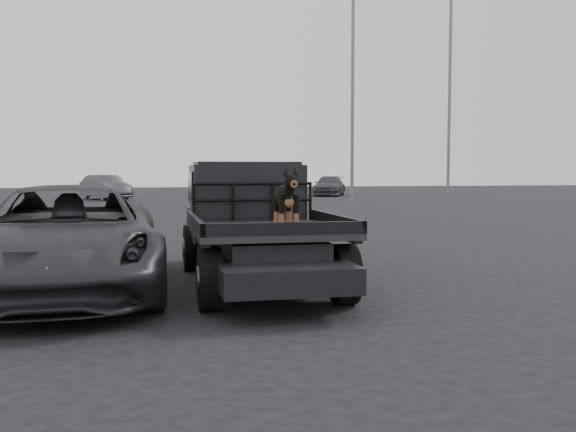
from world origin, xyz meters
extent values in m
plane|color=black|center=(0.00, 0.00, 0.00)|extent=(120.00, 120.00, 0.00)
imported|color=#2E2E32|center=(-3.18, 1.39, 0.73)|extent=(2.63, 5.36, 1.47)
imported|color=#47464B|center=(-4.54, 30.97, 0.72)|extent=(3.30, 4.61, 1.44)
imported|color=#414145|center=(9.85, 34.08, 0.66)|extent=(3.47, 4.92, 1.32)
cylinder|color=slate|center=(8.56, 25.16, 7.01)|extent=(0.18, 0.18, 14.01)
cylinder|color=slate|center=(15.28, 27.47, 6.80)|extent=(0.18, 0.18, 13.61)
camera|label=1|loc=(-2.09, -7.69, 1.65)|focal=40.00mm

